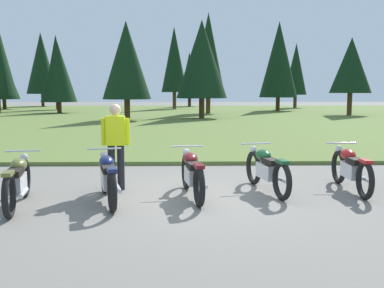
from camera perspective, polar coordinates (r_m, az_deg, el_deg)
ground_plane at (r=8.19m, az=0.10°, el=-6.77°), size 140.00×140.00×0.00m
grass_moorland at (r=33.47m, az=-1.00°, el=3.59°), size 80.00×44.00×0.10m
forest_treeline at (r=39.73m, az=-8.18°, el=10.45°), size 38.95×29.94×8.72m
motorcycle_olive at (r=7.97m, az=-21.33°, el=-4.39°), size 0.68×2.09×0.88m
motorcycle_navy at (r=7.88m, az=-10.68°, el=-4.17°), size 0.77×2.06×0.88m
motorcycle_maroon at (r=8.09m, az=0.01°, el=-3.75°), size 0.65×2.09×0.88m
motorcycle_british_green at (r=8.64m, az=9.48°, el=-3.17°), size 0.71×2.08×0.88m
motorcycle_red at (r=9.12m, az=19.58°, el=-2.95°), size 0.62×2.10×0.88m
rider_near_row_end at (r=8.73m, az=-9.70°, el=0.31°), size 0.55×0.24×1.67m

